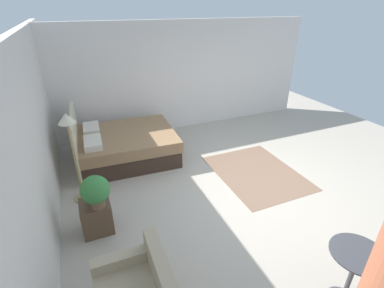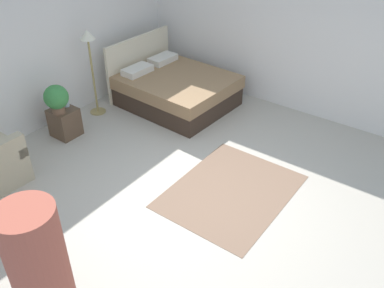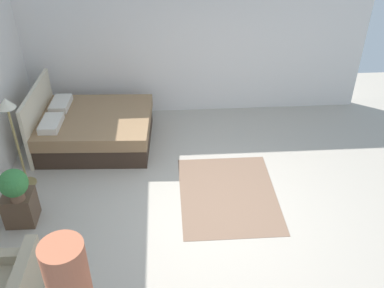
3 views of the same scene
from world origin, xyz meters
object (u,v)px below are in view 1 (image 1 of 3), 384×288
(vase, at_px, (90,194))
(floor_lamp, at_px, (70,135))
(nightstand, at_px, (97,216))
(balcony_table, at_px, (353,269))
(potted_plant, at_px, (95,191))
(bed, at_px, (124,145))

(vase, height_order, floor_lamp, floor_lamp)
(nightstand, distance_m, balcony_table, 3.29)
(nightstand, distance_m, potted_plant, 0.52)
(nightstand, height_order, vase, vase)
(nightstand, bearing_deg, vase, 16.07)
(potted_plant, distance_m, balcony_table, 3.19)
(floor_lamp, relative_size, balcony_table, 2.06)
(nightstand, xyz_separation_m, potted_plant, (-0.10, -0.05, 0.51))
(bed, distance_m, potted_plant, 2.26)
(vase, relative_size, floor_lamp, 0.10)
(floor_lamp, bearing_deg, vase, -170.34)
(vase, bearing_deg, balcony_table, -134.25)
(floor_lamp, bearing_deg, potted_plant, -167.85)
(nightstand, bearing_deg, potted_plant, -155.05)
(nightstand, xyz_separation_m, floor_lamp, (0.87, 0.16, 0.97))
(bed, xyz_separation_m, potted_plant, (-2.09, 0.74, 0.44))
(bed, height_order, nightstand, bed)
(bed, relative_size, potted_plant, 4.29)
(nightstand, relative_size, balcony_table, 0.64)
(nightstand, bearing_deg, balcony_table, -133.17)
(bed, relative_size, vase, 13.16)
(nightstand, height_order, balcony_table, balcony_table)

